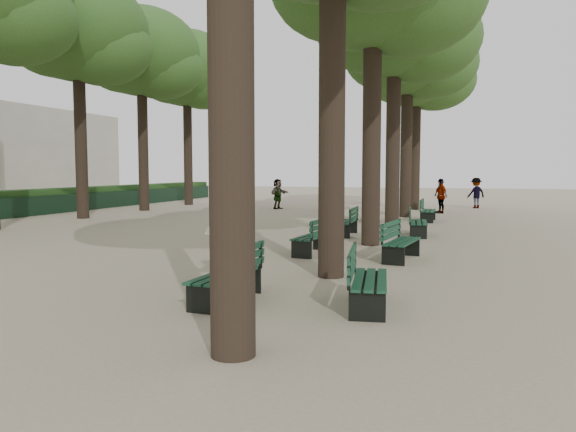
% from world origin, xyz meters
% --- Properties ---
extents(ground, '(120.00, 120.00, 0.00)m').
position_xyz_m(ground, '(0.00, 0.00, 0.00)').
color(ground, tan).
rests_on(ground, ground).
extents(tree_central_3, '(6.00, 6.00, 9.95)m').
position_xyz_m(tree_central_3, '(1.50, 13.00, 7.65)').
color(tree_central_3, '#33261C').
rests_on(tree_central_3, ground).
extents(tree_central_4, '(6.00, 6.00, 9.95)m').
position_xyz_m(tree_central_4, '(1.50, 18.00, 7.65)').
color(tree_central_4, '#33261C').
rests_on(tree_central_4, ground).
extents(tree_central_5, '(6.00, 6.00, 9.95)m').
position_xyz_m(tree_central_5, '(1.50, 23.00, 7.65)').
color(tree_central_5, '#33261C').
rests_on(tree_central_5, ground).
extents(tree_far_3, '(6.00, 6.00, 10.45)m').
position_xyz_m(tree_far_3, '(-12.00, 13.00, 8.14)').
color(tree_far_3, '#33261C').
rests_on(tree_far_3, ground).
extents(tree_far_4, '(6.00, 6.00, 10.45)m').
position_xyz_m(tree_far_4, '(-12.00, 18.00, 8.14)').
color(tree_far_4, '#33261C').
rests_on(tree_far_4, ground).
extents(tree_far_5, '(6.00, 6.00, 10.45)m').
position_xyz_m(tree_far_5, '(-12.00, 23.00, 8.14)').
color(tree_far_5, '#33261C').
rests_on(tree_far_5, ground).
extents(bench_left_0, '(0.68, 1.83, 0.92)m').
position_xyz_m(bench_left_0, '(0.37, 0.39, 0.27)').
color(bench_left_0, black).
rests_on(bench_left_0, ground).
extents(bench_left_1, '(0.73, 1.84, 0.92)m').
position_xyz_m(bench_left_1, '(0.37, 5.83, 0.27)').
color(bench_left_1, black).
rests_on(bench_left_1, ground).
extents(bench_left_2, '(0.63, 1.82, 0.92)m').
position_xyz_m(bench_left_2, '(0.37, 10.06, 0.27)').
color(bench_left_2, black).
rests_on(bench_left_2, ground).
extents(bench_left_3, '(0.64, 1.82, 0.92)m').
position_xyz_m(bench_left_3, '(0.37, 15.26, 0.27)').
color(bench_left_3, black).
rests_on(bench_left_3, ground).
extents(bench_right_0, '(0.80, 1.86, 0.92)m').
position_xyz_m(bench_right_0, '(2.63, 0.68, 0.27)').
color(bench_right_0, black).
rests_on(bench_right_0, ground).
extents(bench_right_1, '(0.81, 1.86, 0.92)m').
position_xyz_m(bench_right_1, '(2.63, 5.50, 0.27)').
color(bench_right_1, black).
rests_on(bench_right_1, ground).
extents(bench_right_2, '(0.73, 1.84, 0.92)m').
position_xyz_m(bench_right_2, '(2.63, 10.60, 0.27)').
color(bench_right_2, black).
rests_on(bench_right_2, ground).
extents(bench_right_3, '(0.58, 1.80, 0.92)m').
position_xyz_m(bench_right_3, '(2.63, 15.95, 0.27)').
color(bench_right_3, black).
rests_on(bench_right_3, ground).
extents(man_with_map, '(0.69, 0.80, 1.85)m').
position_xyz_m(man_with_map, '(0.03, 1.28, 0.93)').
color(man_with_map, black).
rests_on(man_with_map, ground).
extents(pedestrian_b, '(1.09, 0.91, 1.70)m').
position_xyz_m(pedestrian_b, '(4.68, 25.01, 0.85)').
color(pedestrian_b, '#262628').
rests_on(pedestrian_b, ground).
extents(pedestrian_a, '(0.40, 0.79, 1.56)m').
position_xyz_m(pedestrian_a, '(-3.18, 21.84, 0.78)').
color(pedestrian_a, '#262628').
rests_on(pedestrian_a, ground).
extents(pedestrian_c, '(0.85, 1.02, 1.71)m').
position_xyz_m(pedestrian_c, '(2.94, 20.67, 0.85)').
color(pedestrian_c, '#262628').
rests_on(pedestrian_c, ground).
extents(pedestrian_d, '(0.83, 0.52, 1.57)m').
position_xyz_m(pedestrian_d, '(-1.81, 28.51, 0.79)').
color(pedestrian_d, '#262628').
rests_on(pedestrian_d, ground).
extents(pedestrian_e, '(0.72, 1.56, 1.65)m').
position_xyz_m(pedestrian_e, '(-5.67, 21.22, 0.82)').
color(pedestrian_e, '#262628').
rests_on(pedestrian_e, ground).
extents(building_far, '(12.00, 16.00, 7.00)m').
position_xyz_m(building_far, '(-33.00, 30.00, 3.50)').
color(building_far, '#B7B2A3').
rests_on(building_far, ground).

